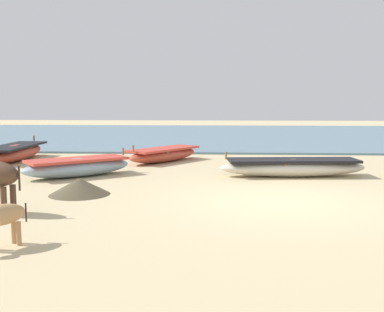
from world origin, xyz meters
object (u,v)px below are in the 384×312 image
at_px(fishing_boat_4, 15,152).
at_px(fishing_boat_6, 164,154).
at_px(fishing_boat_5, 293,167).
at_px(fishing_boat_1, 77,167).
at_px(calf_near_tan, 0,217).

relative_size(fishing_boat_4, fishing_boat_6, 1.24).
bearing_deg(fishing_boat_5, fishing_boat_1, -1.94).
bearing_deg(fishing_boat_1, calf_near_tan, -121.31).
xyz_separation_m(fishing_boat_1, fishing_boat_5, (5.83, 0.32, -0.01)).
height_order(fishing_boat_5, calf_near_tan, fishing_boat_5).
bearing_deg(fishing_boat_4, calf_near_tan, -157.47).
height_order(fishing_boat_1, fishing_boat_4, fishing_boat_4).
distance_m(fishing_boat_1, fishing_boat_5, 5.83).
distance_m(fishing_boat_4, calf_near_tan, 10.25).
relative_size(fishing_boat_6, calf_near_tan, 3.71).
distance_m(fishing_boat_5, fishing_boat_6, 4.83).
bearing_deg(calf_near_tan, fishing_boat_5, -178.88).
bearing_deg(fishing_boat_6, fishing_boat_5, 87.87).
bearing_deg(fishing_boat_1, fishing_boat_5, -35.25).
distance_m(fishing_boat_1, fishing_boat_4, 4.52).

